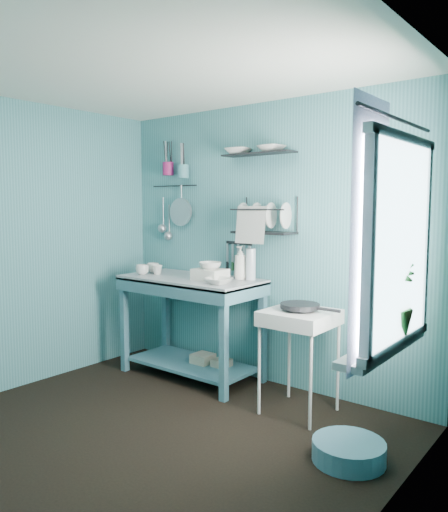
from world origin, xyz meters
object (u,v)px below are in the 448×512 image
Objects in this scene: storage_tin_small at (222,370)px; dish_rack at (264,215)px; soap_bottle at (240,263)px; storage_tin_large at (203,365)px; utensil_cup_magenta at (168,169)px; potted_plant at (389,300)px; frying_pan at (300,306)px; work_counter at (191,327)px; colander at (181,212)px; mug_left at (142,270)px; utensil_cup_teal at (183,172)px; mug_right at (153,268)px; water_bottle at (251,264)px; mug_mid at (157,270)px; floor_basin at (349,451)px; hotplate_stand at (299,362)px; wash_tub at (210,275)px.

dish_rack is at bearing 20.63° from storage_tin_small.
soap_bottle reaches higher than storage_tin_large.
utensil_cup_magenta reaches higher than storage_tin_large.
potted_plant is 2.13× the size of storage_tin_large.
frying_pan reaches higher than storage_tin_small.
colander is (-0.40, 0.30, 1.06)m from work_counter.
mug_left is 0.95× the size of utensil_cup_teal.
work_counter is at bearing -26.23° from utensil_cup_magenta.
mug_right is 1.71m from frying_pan.
soap_bottle is 0.10m from water_bottle.
mug_right is 0.95× the size of utensil_cup_magenta.
soap_bottle is at bearing 12.26° from mug_right.
water_bottle is 1.07m from storage_tin_large.
mug_left reaches higher than work_counter.
mug_left is 0.44× the size of colander.
dish_rack is 1.28m from utensil_cup_magenta.
soap_bottle is 1.30m from utensil_cup_magenta.
mug_mid reaches higher than storage_tin_large.
utensil_cup_teal is 0.46× the size of colander.
water_bottle is (1.00, 0.38, 0.09)m from mug_left.
utensil_cup_magenta reaches higher than floor_basin.
utensil_cup_magenta reaches higher than potted_plant.
frying_pan is at bearing -29.88° from dish_rack.
colander is (0.14, 0.03, -0.43)m from utensil_cup_magenta.
work_counter is at bearing -165.07° from storage_tin_small.
hotplate_stand is 6.16× the size of utensil_cup_magenta.
dish_rack is (1.14, 0.38, 0.53)m from mug_left.
mug_right is 2.64m from potted_plant.
colander is at bearing 153.99° from wash_tub.
utensil_cup_teal is 0.28× the size of floor_basin.
storage_tin_small is (0.84, -0.19, -1.87)m from utensil_cup_magenta.
hotplate_stand reaches higher than storage_tin_small.
water_bottle is 1.38m from utensil_cup_magenta.
utensil_cup_magenta is at bearing 180.00° from utensil_cup_teal.
utensil_cup_teal is at bearing 159.15° from floor_basin.
colander reaches higher than hotplate_stand.
dish_rack is (1.04, 0.28, 0.53)m from mug_mid.
potted_plant reaches higher than floor_basin.
utensil_cup_magenta reaches higher than frying_pan.
wash_tub is 1.12m from hotplate_stand.
utensil_cup_teal is at bearing 159.94° from potted_plant.
dish_rack is at bearing 150.24° from frying_pan.
mug_left is at bearing 170.24° from floor_basin.
frying_pan is 1.03m from potted_plant.
utensil_cup_teal reaches higher than frying_pan.
potted_plant reaches higher than water_bottle.
mug_mid is 0.45× the size of storage_tin_large.
soap_bottle is at bearing 25.11° from storage_tin_large.
frying_pan is at bearing -7.46° from storage_tin_large.
mug_right is (-0.02, 0.16, 0.00)m from mug_left.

